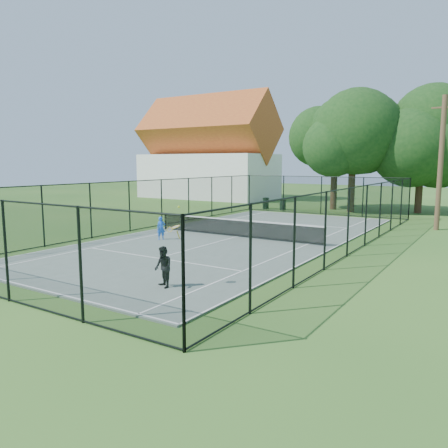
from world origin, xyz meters
The scene contains 13 objects.
ground centered at (0.00, 0.00, 0.00)m, with size 120.00×120.00×0.00m, color #2D5D20.
tennis_court centered at (0.00, 0.00, 0.03)m, with size 11.00×24.00×0.06m, color slate.
tennis_net centered at (0.00, 0.00, 0.58)m, with size 10.08×0.08×0.95m.
fence centered at (0.00, 0.00, 1.50)m, with size 13.10×26.10×3.00m.
tree_near_left centered at (-0.42, 17.21, 5.23)m, with size 6.52×6.52×8.51m.
tree_near_mid centered at (1.52, 15.86, 5.64)m, with size 6.99×6.99×9.14m.
tree_near_right centered at (6.32, 18.16, 6.00)m, with size 6.84×6.84×9.43m.
building centered at (-17.00, 22.00, 4.93)m, with size 15.30×8.15×11.87m.
trash_bin_left centered at (-5.54, 14.28, 0.50)m, with size 0.58×0.58×0.99m.
trash_bin_right centered at (-3.90, 14.30, 0.45)m, with size 0.58×0.58×0.90m.
utility_pole centered at (8.79, 9.00, 4.05)m, with size 1.40×0.30×7.98m.
player_blue centered at (-2.88, -2.83, 0.66)m, with size 0.83×0.52×1.20m.
player_black centered at (3.03, -9.60, 0.74)m, with size 0.81×0.99×2.61m.
Camera 1 is at (12.02, -20.05, 4.04)m, focal length 35.00 mm.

